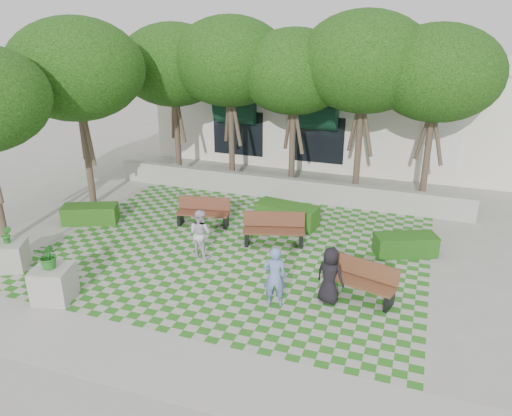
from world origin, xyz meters
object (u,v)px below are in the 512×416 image
at_px(bench_west, 203,212).
at_px(planter_front, 53,277).
at_px(planter_back, 11,255).
at_px(person_white, 200,233).
at_px(hedge_midright, 287,215).
at_px(person_blue, 275,277).
at_px(hedge_west, 90,214).
at_px(person_dark, 330,275).
at_px(bench_mid, 274,229).
at_px(hedge_east, 405,245).
at_px(bench_east, 360,281).

bearing_deg(bench_west, planter_front, -116.30).
distance_m(planter_back, person_white, 5.71).
height_order(hedge_midright, person_blue, person_blue).
distance_m(bench_west, planter_front, 6.17).
relative_size(bench_west, hedge_west, 1.02).
relative_size(planter_front, person_dark, 1.07).
bearing_deg(person_blue, hedge_west, -34.76).
height_order(bench_west, person_white, person_white).
relative_size(bench_west, person_blue, 1.17).
height_order(bench_mid, hedge_midright, bench_mid).
xyz_separation_m(hedge_east, person_white, (-6.15, -2.23, 0.44)).
xyz_separation_m(hedge_east, hedge_west, (-11.12, -1.20, 0.00)).
height_order(hedge_east, person_dark, person_dark).
bearing_deg(bench_east, planter_front, -144.40).
relative_size(bench_east, planter_front, 1.22).
xyz_separation_m(hedge_east, planter_front, (-8.78, -5.90, 0.36)).
height_order(bench_east, bench_mid, bench_mid).
bearing_deg(hedge_east, bench_west, 179.73).
bearing_deg(person_dark, hedge_midright, -44.24).
relative_size(person_blue, person_dark, 1.07).
bearing_deg(person_white, planter_front, 71.99).
bearing_deg(hedge_midright, bench_east, -51.53).
bearing_deg(planter_back, person_dark, 8.30).
bearing_deg(hedge_east, hedge_midright, 166.25).
xyz_separation_m(bench_west, person_white, (0.96, -2.27, 0.30)).
bearing_deg(bench_mid, person_dark, -65.89).
bearing_deg(hedge_east, planter_front, -146.09).
bearing_deg(hedge_east, bench_mid, -171.46).
distance_m(hedge_midright, person_dark, 5.24).
height_order(person_blue, person_white, person_blue).
height_order(hedge_east, person_white, person_white).
height_order(planter_back, person_dark, person_dark).
relative_size(person_dark, person_white, 1.02).
bearing_deg(planter_front, hedge_midright, 56.83).
relative_size(bench_east, hedge_west, 1.07).
relative_size(hedge_midright, planter_front, 1.31).
height_order(planter_front, person_white, planter_front).
height_order(planter_back, person_white, person_white).
height_order(bench_east, hedge_east, bench_east).
distance_m(bench_mid, hedge_midright, 1.68).
distance_m(hedge_west, person_white, 5.09).
height_order(hedge_west, person_blue, person_blue).
bearing_deg(hedge_east, person_white, -160.04).
bearing_deg(bench_west, planter_back, -139.96).
bearing_deg(person_blue, bench_mid, -86.70).
bearing_deg(planter_back, person_white, 28.18).
height_order(hedge_midright, person_dark, person_dark).
height_order(hedge_east, planter_back, planter_back).
bearing_deg(hedge_midright, bench_west, -160.72).
bearing_deg(person_dark, bench_east, -128.29).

